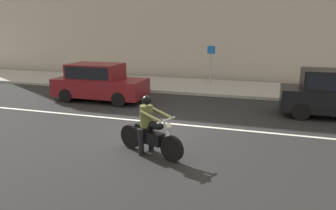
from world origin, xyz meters
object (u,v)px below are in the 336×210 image
parked_sedan_maroon (99,82)px  motorcycle_with_rider_olive (150,131)px  parked_hatchback_black (334,93)px  street_sign_post (211,61)px

parked_sedan_maroon → motorcycle_with_rider_olive: bearing=-49.3°
parked_hatchback_black → street_sign_post: street_sign_post is taller
parked_hatchback_black → parked_sedan_maroon: bearing=-179.0°
motorcycle_with_rider_olive → parked_hatchback_black: bearing=45.6°
motorcycle_with_rider_olive → street_sign_post: size_ratio=0.92×
motorcycle_with_rider_olive → street_sign_post: 10.34m
motorcycle_with_rider_olive → parked_hatchback_black: parked_hatchback_black is taller
motorcycle_with_rider_olive → parked_sedan_maroon: size_ratio=0.48×
street_sign_post → motorcycle_with_rider_olive: bearing=-89.0°
motorcycle_with_rider_olive → street_sign_post: street_sign_post is taller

